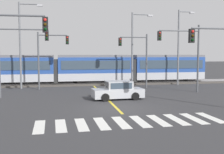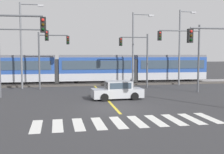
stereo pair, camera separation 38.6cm
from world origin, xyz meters
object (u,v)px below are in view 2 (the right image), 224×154
object	(u,v)px
traffic_light_mid_left	(16,49)
street_lamp_centre	(135,45)
traffic_light_mid_right	(186,48)
street_lamp_west	(23,40)
traffic_light_near_right	(222,52)
sedan_crossing	(117,91)
traffic_light_far_left	(49,52)
traffic_light_near_left	(3,46)
street_lamp_east	(181,43)
light_rail_tram	(96,68)
traffic_light_far_right	(138,52)

from	to	relation	value
traffic_light_mid_left	street_lamp_centre	size ratio (longest dim) A/B	0.74
traffic_light_mid_right	street_lamp_west	bearing A→B (deg)	159.94
traffic_light_mid_left	traffic_light_near_right	world-z (taller)	traffic_light_mid_left
traffic_light_mid_left	traffic_light_near_right	xyz separation A→B (m)	(14.32, -8.13, -0.27)
sedan_crossing	traffic_light_far_left	xyz separation A→B (m)	(-5.88, 7.50, 3.30)
traffic_light_near_left	street_lamp_west	size ratio (longest dim) A/B	0.71
traffic_light_mid_right	traffic_light_mid_left	bearing A→B (deg)	-178.97
traffic_light_mid_right	street_lamp_west	distance (m)	16.87
traffic_light_far_left	street_lamp_centre	distance (m)	9.50
traffic_light_far_left	traffic_light_near_right	xyz separation A→B (m)	(11.80, -13.19, -0.10)
sedan_crossing	street_lamp_east	bearing A→B (deg)	43.59
traffic_light_near_left	traffic_light_far_left	distance (m)	13.33
light_rail_tram	street_lamp_centre	distance (m)	6.00
traffic_light_far_left	traffic_light_mid_right	size ratio (longest dim) A/B	0.92
traffic_light_mid_left	traffic_light_far_right	size ratio (longest dim) A/B	1.05
light_rail_tram	street_lamp_east	distance (m)	10.65
light_rail_tram	traffic_light_far_right	world-z (taller)	traffic_light_far_right
traffic_light_mid_right	traffic_light_far_left	bearing A→B (deg)	159.91
street_lamp_east	traffic_light_near_left	bearing A→B (deg)	-139.66
traffic_light_mid_left	street_lamp_east	distance (m)	18.93
traffic_light_far_left	traffic_light_mid_right	world-z (taller)	traffic_light_mid_right
light_rail_tram	traffic_light_near_left	distance (m)	18.94
traffic_light_far_right	street_lamp_centre	distance (m)	1.38
traffic_light_mid_left	light_rail_tram	bearing A→B (deg)	49.28
light_rail_tram	traffic_light_near_right	size ratio (longest dim) A/B	4.73
street_lamp_west	street_lamp_centre	world-z (taller)	street_lamp_west
traffic_light_mid_left	sedan_crossing	bearing A→B (deg)	-16.22
traffic_light_near_left	traffic_light_far_right	xyz separation A→B (m)	(11.44, 12.79, -0.33)
traffic_light_far_right	street_lamp_west	world-z (taller)	street_lamp_west
traffic_light_near_right	sedan_crossing	bearing A→B (deg)	136.12
traffic_light_near_left	street_lamp_centre	bearing A→B (deg)	50.58
sedan_crossing	traffic_light_near_left	world-z (taller)	traffic_light_near_left
traffic_light_mid_left	traffic_light_mid_right	size ratio (longest dim) A/B	0.95
traffic_light_far_left	traffic_light_mid_right	bearing A→B (deg)	-20.09
traffic_light_mid_left	street_lamp_centre	bearing A→B (deg)	25.60
traffic_light_mid_right	street_lamp_west	size ratio (longest dim) A/B	0.71
traffic_light_mid_left	street_lamp_west	world-z (taller)	street_lamp_west
street_lamp_centre	traffic_light_near_right	bearing A→B (deg)	-80.39
traffic_light_far_right	street_lamp_east	xyz separation A→B (m)	(5.75, 1.81, 1.11)
traffic_light_near_right	street_lamp_east	xyz separation A→B (m)	(3.45, 14.61, 1.13)
traffic_light_near_left	street_lamp_west	xyz separation A→B (m)	(-0.82, 14.18, 0.98)
traffic_light_far_right	street_lamp_west	xyz separation A→B (m)	(-12.26, 1.39, 1.31)
traffic_light_far_left	traffic_light_near_right	size ratio (longest dim) A/B	1.02
traffic_light_far_left	street_lamp_west	size ratio (longest dim) A/B	0.66
traffic_light_near_left	traffic_light_far_left	xyz separation A→B (m)	(1.95, 13.18, -0.25)
traffic_light_mid_left	traffic_light_near_left	distance (m)	8.15
traffic_light_near_left	traffic_light_mid_right	world-z (taller)	traffic_light_mid_right
traffic_light_far_right	street_lamp_centre	size ratio (longest dim) A/B	0.71
traffic_light_far_left	light_rail_tram	bearing A→B (deg)	37.52
street_lamp_east	sedan_crossing	bearing A→B (deg)	-136.41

